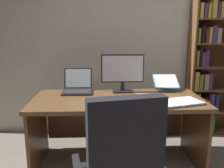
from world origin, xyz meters
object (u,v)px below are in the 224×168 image
object	(u,v)px
keyboard	(126,102)
open_binder	(176,103)
pen	(147,96)
notepad	(146,97)
computer_mouse	(95,101)
monitor	(123,73)
desk	(117,114)
bookshelf	(212,69)
reading_stand_with_book	(166,83)
laptop	(78,87)

from	to	relation	value
keyboard	open_binder	xyz separation A→B (m)	(0.47, -0.05, -0.00)
pen	notepad	bearing A→B (deg)	180.00
keyboard	computer_mouse	distance (m)	0.30
monitor	open_binder	distance (m)	0.71
open_binder	pen	xyz separation A→B (m)	(-0.23, 0.25, 0.00)
desk	computer_mouse	size ratio (longest dim) A/B	16.95
bookshelf	computer_mouse	bearing A→B (deg)	-148.83
reading_stand_with_book	open_binder	distance (m)	0.57
bookshelf	open_binder	xyz separation A→B (m)	(-0.80, -1.00, -0.16)
desk	open_binder	bearing A→B (deg)	-28.92
desk	laptop	bearing A→B (deg)	155.50
computer_mouse	reading_stand_with_book	distance (m)	0.98
desk	reading_stand_with_book	size ratio (longest dim) A/B	6.02
laptop	pen	world-z (taller)	laptop
desk	keyboard	size ratio (longest dim) A/B	4.20
bookshelf	notepad	distance (m)	1.30
bookshelf	pen	bearing A→B (deg)	-143.87
notepad	pen	distance (m)	0.02
open_binder	pen	size ratio (longest dim) A/B	4.03
laptop	reading_stand_with_book	distance (m)	1.05
pen	reading_stand_with_book	bearing A→B (deg)	47.67
keyboard	computer_mouse	world-z (taller)	computer_mouse
laptop	reading_stand_with_book	world-z (taller)	laptop
open_binder	pen	bearing A→B (deg)	116.15
open_binder	monitor	bearing A→B (deg)	117.86
bookshelf	laptop	xyz separation A→B (m)	(-1.79, -0.50, -0.12)
desk	pen	size ratio (longest dim) A/B	12.59
reading_stand_with_book	desk	bearing A→B (deg)	-156.54
monitor	notepad	bearing A→B (deg)	-47.09
monitor	computer_mouse	xyz separation A→B (m)	(-0.30, -0.44, -0.20)
laptop	reading_stand_with_book	bearing A→B (deg)	3.31
monitor	pen	world-z (taller)	monitor
laptop	notepad	distance (m)	0.78
laptop	open_binder	world-z (taller)	laptop
monitor	reading_stand_with_book	size ratio (longest dim) A/B	1.66
reading_stand_with_book	notepad	xyz separation A→B (m)	(-0.30, -0.31, -0.08)
notepad	pen	bearing A→B (deg)	0.00
open_binder	pen	distance (m)	0.34
open_binder	pen	world-z (taller)	open_binder
keyboard	pen	distance (m)	0.32
desk	monitor	world-z (taller)	monitor
monitor	pen	xyz separation A→B (m)	(0.25, -0.24, -0.20)
monitor	computer_mouse	bearing A→B (deg)	-124.05
open_binder	desk	bearing A→B (deg)	135.28
computer_mouse	pen	bearing A→B (deg)	20.26
keyboard	pen	world-z (taller)	keyboard
bookshelf	keyboard	world-z (taller)	bookshelf
desk	computer_mouse	xyz separation A→B (m)	(-0.23, -0.25, 0.22)
reading_stand_with_book	pen	distance (m)	0.43
computer_mouse	laptop	bearing A→B (deg)	115.47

